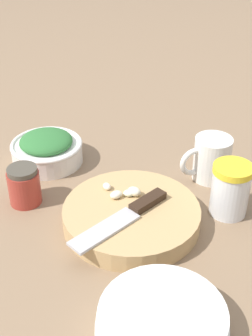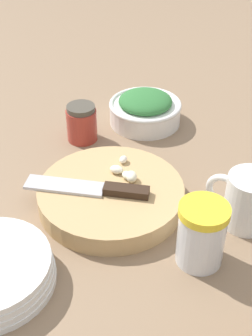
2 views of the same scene
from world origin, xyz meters
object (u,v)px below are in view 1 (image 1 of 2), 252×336
at_px(herb_bowl, 47,149).
at_px(cutting_board, 131,216).
at_px(plate_stack, 162,322).
at_px(garlic_cloves, 124,192).
at_px(honey_jar, 24,186).
at_px(coffee_mug, 211,159).
at_px(chef_knife, 126,216).
at_px(spice_jar, 230,189).

bearing_deg(herb_bowl, cutting_board, 10.94).
bearing_deg(plate_stack, garlic_cloves, 161.37).
bearing_deg(garlic_cloves, honey_jar, -127.91).
xyz_separation_m(cutting_board, honey_jar, (-0.15, -0.14, 0.02)).
bearing_deg(cutting_board, plate_stack, -19.86).
xyz_separation_m(herb_bowl, plate_stack, (0.47, -0.03, -0.01)).
xyz_separation_m(plate_stack, honey_jar, (-0.36, -0.06, 0.02)).
bearing_deg(herb_bowl, garlic_cloves, 14.68).
distance_m(cutting_board, garlic_cloves, 0.05).
relative_size(cutting_board, honey_jar, 3.21).
height_order(garlic_cloves, herb_bowl, herb_bowl).
bearing_deg(honey_jar, herb_bowl, 141.81).
distance_m(garlic_cloves, coffee_mug, 0.20).
xyz_separation_m(chef_knife, coffee_mug, (-0.06, 0.22, 0.01)).
height_order(chef_knife, honey_jar, honey_jar).
bearing_deg(spice_jar, cutting_board, -108.61).
height_order(garlic_cloves, coffee_mug, coffee_mug).
xyz_separation_m(garlic_cloves, herb_bowl, (-0.22, -0.06, -0.01)).
height_order(herb_bowl, coffee_mug, coffee_mug).
xyz_separation_m(spice_jar, coffee_mug, (-0.10, 0.04, -0.01)).
distance_m(spice_jar, plate_stack, 0.29).
height_order(garlic_cloves, honey_jar, honey_jar).
bearing_deg(chef_knife, spice_jar, -116.21).
height_order(cutting_board, spice_jar, spice_jar).
height_order(spice_jar, honey_jar, spice_jar).
bearing_deg(plate_stack, herb_bowl, 176.80).
distance_m(cutting_board, spice_jar, 0.18).
bearing_deg(plate_stack, spice_jar, 122.87).
distance_m(garlic_cloves, plate_stack, 0.26).
bearing_deg(cutting_board, coffee_mug, 103.01).
bearing_deg(chef_knife, plate_stack, 149.09).
bearing_deg(cutting_board, herb_bowl, -169.06).
xyz_separation_m(cutting_board, garlic_cloves, (-0.04, 0.01, 0.02)).
bearing_deg(coffee_mug, cutting_board, -76.99).
xyz_separation_m(cutting_board, herb_bowl, (-0.26, -0.05, 0.01)).
height_order(chef_knife, herb_bowl, herb_bowl).
bearing_deg(garlic_cloves, herb_bowl, -165.32).
height_order(garlic_cloves, plate_stack, garlic_cloves).
bearing_deg(spice_jar, plate_stack, -57.13).
bearing_deg(chef_knife, herb_bowl, -8.41).
height_order(plate_stack, honey_jar, honey_jar).
relative_size(herb_bowl, coffee_mug, 1.39).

